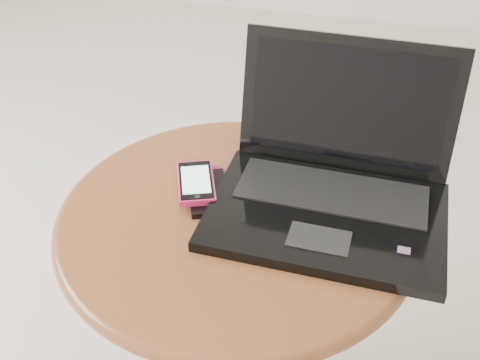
# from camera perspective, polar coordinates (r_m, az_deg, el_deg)

# --- Properties ---
(table) EXTENTS (0.60, 0.60, 0.47)m
(table) POSITION_cam_1_polar(r_m,az_deg,el_deg) (1.05, -0.33, -7.38)
(table) COLOR brown
(table) RESTS_ON ground
(laptop) EXTENTS (0.38, 0.32, 0.24)m
(laptop) POSITION_cam_1_polar(r_m,az_deg,el_deg) (0.98, 8.83, -0.22)
(laptop) COLOR black
(laptop) RESTS_ON table
(phone_black) EXTENTS (0.11, 0.14, 0.01)m
(phone_black) POSITION_cam_1_polar(r_m,az_deg,el_deg) (1.02, -3.09, -1.07)
(phone_black) COLOR black
(phone_black) RESTS_ON table
(phone_pink) EXTENTS (0.10, 0.13, 0.01)m
(phone_pink) POSITION_cam_1_polar(r_m,az_deg,el_deg) (1.02, -4.24, -0.24)
(phone_pink) COLOR #EB2663
(phone_pink) RESTS_ON phone_black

